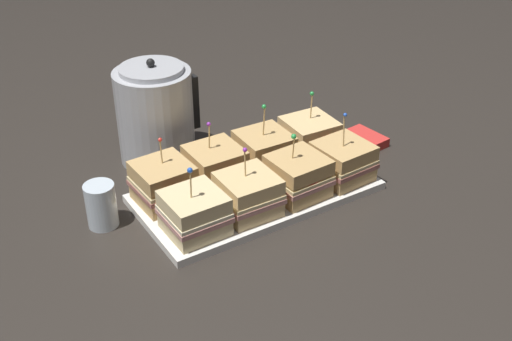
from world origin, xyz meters
name	(u,v)px	position (x,y,z in m)	size (l,w,h in m)	color
ground_plane	(256,195)	(0.00, 0.00, 0.00)	(6.00, 6.00, 0.00)	#2D2823
serving_platter	(256,192)	(0.00, 0.00, 0.01)	(0.53, 0.28, 0.02)	white
sandwich_front_far_left	(194,213)	(-0.19, -0.07, 0.06)	(0.12, 0.12, 0.16)	beige
sandwich_front_center_left	(248,194)	(-0.06, -0.07, 0.06)	(0.12, 0.12, 0.15)	#DBB77A
sandwich_front_center_right	(298,176)	(0.07, -0.07, 0.06)	(0.13, 0.13, 0.15)	tan
sandwich_front_far_right	(343,161)	(0.19, -0.07, 0.06)	(0.13, 0.13, 0.17)	tan
sandwich_back_far_left	(163,183)	(-0.20, 0.07, 0.06)	(0.13, 0.13, 0.15)	tan
sandwich_back_center_left	(215,167)	(-0.07, 0.07, 0.06)	(0.12, 0.12, 0.16)	tan
sandwich_back_center_right	(264,152)	(0.06, 0.07, 0.06)	(0.12, 0.12, 0.17)	tan
sandwich_back_far_right	(309,137)	(0.20, 0.07, 0.06)	(0.13, 0.13, 0.16)	#DBB77A
kettle_steel	(155,114)	(-0.11, 0.28, 0.12)	(0.21, 0.19, 0.26)	#B7BABF
drinking_glass	(101,205)	(-0.33, 0.08, 0.05)	(0.06, 0.06, 0.10)	silver
napkin_stack	(360,141)	(0.35, 0.05, 0.01)	(0.12, 0.12, 0.02)	red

